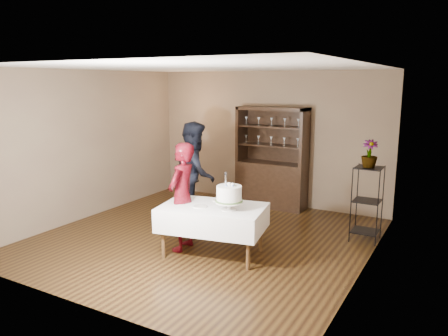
{
  "coord_description": "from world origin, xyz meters",
  "views": [
    {
      "loc": [
        3.58,
        -5.67,
        2.49
      ],
      "look_at": [
        0.32,
        0.1,
        1.17
      ],
      "focal_mm": 35.0,
      "sensor_mm": 36.0,
      "label": 1
    }
  ],
  "objects_px": {
    "plant_etagere": "(367,201)",
    "potted_plant": "(370,154)",
    "woman": "(182,197)",
    "cake_table": "(213,218)",
    "china_hutch": "(272,174)",
    "man": "(195,173)",
    "cake": "(229,195)"
  },
  "relations": [
    {
      "from": "china_hutch",
      "to": "potted_plant",
      "type": "xyz_separation_m",
      "value": [
        2.08,
        -1.09,
        0.74
      ]
    },
    {
      "from": "woman",
      "to": "china_hutch",
      "type": "bearing_deg",
      "value": 168.9
    },
    {
      "from": "plant_etagere",
      "to": "man",
      "type": "distance_m",
      "value": 2.9
    },
    {
      "from": "china_hutch",
      "to": "cake_table",
      "type": "xyz_separation_m",
      "value": [
        0.28,
        -2.76,
        -0.1
      ]
    },
    {
      "from": "plant_etagere",
      "to": "woman",
      "type": "bearing_deg",
      "value": -143.39
    },
    {
      "from": "cake_table",
      "to": "man",
      "type": "bearing_deg",
      "value": 132.48
    },
    {
      "from": "cake_table",
      "to": "potted_plant",
      "type": "xyz_separation_m",
      "value": [
        1.8,
        1.67,
        0.84
      ]
    },
    {
      "from": "woman",
      "to": "potted_plant",
      "type": "xyz_separation_m",
      "value": [
        2.32,
        1.68,
        0.59
      ]
    },
    {
      "from": "cake_table",
      "to": "cake",
      "type": "bearing_deg",
      "value": -9.7
    },
    {
      "from": "cake",
      "to": "potted_plant",
      "type": "bearing_deg",
      "value": 48.7
    },
    {
      "from": "cake",
      "to": "potted_plant",
      "type": "height_order",
      "value": "potted_plant"
    },
    {
      "from": "plant_etagere",
      "to": "cake_table",
      "type": "xyz_separation_m",
      "value": [
        -1.8,
        -1.71,
        -0.09
      ]
    },
    {
      "from": "man",
      "to": "cake",
      "type": "xyz_separation_m",
      "value": [
        1.32,
        -1.17,
        0.04
      ]
    },
    {
      "from": "china_hutch",
      "to": "plant_etagere",
      "type": "bearing_deg",
      "value": -26.83
    },
    {
      "from": "cake_table",
      "to": "man",
      "type": "xyz_separation_m",
      "value": [
        -1.03,
        1.12,
        0.35
      ]
    },
    {
      "from": "man",
      "to": "potted_plant",
      "type": "bearing_deg",
      "value": -107.69
    },
    {
      "from": "woman",
      "to": "plant_etagere",
      "type": "bearing_deg",
      "value": 120.5
    },
    {
      "from": "woman",
      "to": "potted_plant",
      "type": "relative_size",
      "value": 3.78
    },
    {
      "from": "cake",
      "to": "cake_table",
      "type": "bearing_deg",
      "value": 170.3
    },
    {
      "from": "china_hutch",
      "to": "plant_etagere",
      "type": "relative_size",
      "value": 1.67
    },
    {
      "from": "cake",
      "to": "man",
      "type": "bearing_deg",
      "value": 138.46
    },
    {
      "from": "plant_etagere",
      "to": "woman",
      "type": "xyz_separation_m",
      "value": [
        -2.32,
        -1.73,
        0.16
      ]
    },
    {
      "from": "plant_etagere",
      "to": "potted_plant",
      "type": "relative_size",
      "value": 2.79
    },
    {
      "from": "potted_plant",
      "to": "plant_etagere",
      "type": "bearing_deg",
      "value": 88.07
    },
    {
      "from": "china_hutch",
      "to": "man",
      "type": "height_order",
      "value": "china_hutch"
    },
    {
      "from": "china_hutch",
      "to": "potted_plant",
      "type": "relative_size",
      "value": 4.66
    },
    {
      "from": "man",
      "to": "cake",
      "type": "relative_size",
      "value": 3.36
    },
    {
      "from": "china_hutch",
      "to": "cake",
      "type": "distance_m",
      "value": 2.88
    },
    {
      "from": "cake",
      "to": "potted_plant",
      "type": "relative_size",
      "value": 1.26
    },
    {
      "from": "china_hutch",
      "to": "woman",
      "type": "relative_size",
      "value": 1.23
    },
    {
      "from": "potted_plant",
      "to": "cake",
      "type": "bearing_deg",
      "value": -131.3
    },
    {
      "from": "plant_etagere",
      "to": "cake_table",
      "type": "distance_m",
      "value": 2.49
    }
  ]
}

